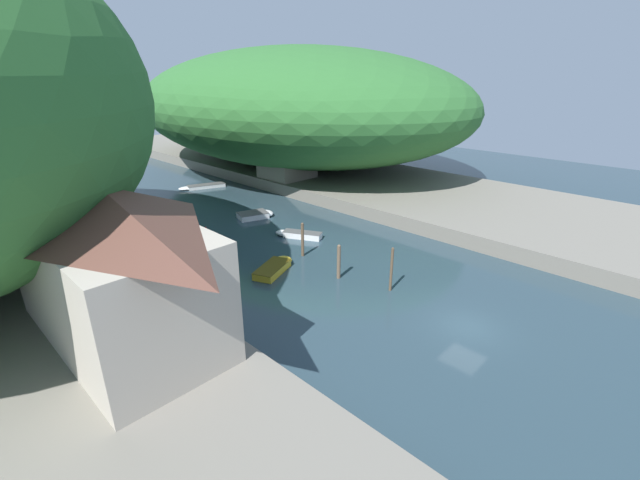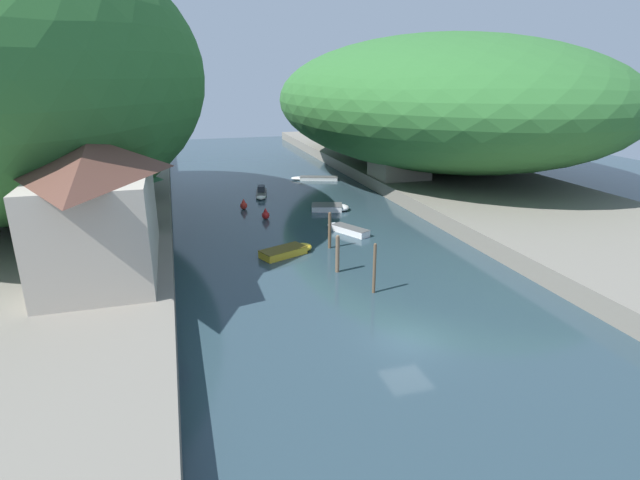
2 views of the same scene
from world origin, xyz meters
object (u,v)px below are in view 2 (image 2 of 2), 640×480
boat_navy_launch (346,229)px  person_by_boathouse (133,261)px  boat_far_upstream (261,193)px  right_bank_cottage (399,160)px  person_on_quay (144,220)px  boathouse_shed (122,186)px  boat_far_right_bank (289,251)px  channel_buoy_far (266,215)px  channel_buoy_near (244,205)px  boat_small_dinghy (313,178)px  boat_open_rowboat (331,207)px  waterfront_building (98,202)px

boat_navy_launch → person_by_boathouse: size_ratio=2.85×
boat_far_upstream → person_by_boathouse: size_ratio=2.93×
right_bank_cottage → person_on_quay: bearing=-154.0°
boathouse_shed → boat_far_right_bank: bearing=-41.5°
channel_buoy_far → person_by_boathouse: size_ratio=0.70×
boat_navy_launch → person_by_boathouse: (-18.08, -9.47, 2.20)m
boat_far_upstream → channel_buoy_near: bearing=74.1°
boat_small_dinghy → channel_buoy_far: (-9.97, -17.56, 0.23)m
boat_far_upstream → channel_buoy_near: (-2.93, -5.59, 0.11)m
boat_far_right_bank → boat_open_rowboat: size_ratio=1.10×
boathouse_shed → boat_far_upstream: (14.76, 9.16, -3.73)m
channel_buoy_far → channel_buoy_near: bearing=109.5°
boat_navy_launch → boat_open_rowboat: (1.11, 7.93, 0.00)m
boat_small_dinghy → person_on_quay: size_ratio=3.96×
boat_open_rowboat → channel_buoy_far: channel_buoy_far is taller
channel_buoy_near → person_by_boathouse: (-10.08, -20.51, 2.05)m
boat_far_right_bank → channel_buoy_near: 15.45m
boat_far_right_bank → right_bank_cottage: bearing=113.8°
boat_small_dinghy → person_by_boathouse: size_ratio=3.96×
boat_navy_launch → channel_buoy_far: channel_buoy_far is taller
boathouse_shed → person_on_quay: boathouse_shed is taller
channel_buoy_near → person_by_boathouse: size_ratio=0.70×
boathouse_shed → channel_buoy_far: boathouse_shed is taller
boathouse_shed → channel_buoy_near: boathouse_shed is taller
boat_far_right_bank → channel_buoy_far: 10.87m
boat_navy_launch → person_on_quay: size_ratio=2.85×
boat_open_rowboat → boathouse_shed: bearing=-71.0°
boat_navy_launch → channel_buoy_near: (-8.00, 11.04, 0.15)m
channel_buoy_far → person_by_boathouse: person_by_boathouse is taller
boathouse_shed → boat_small_dinghy: 28.96m
boat_far_upstream → person_on_quay: size_ratio=2.93×
boat_far_upstream → boathouse_shed: bearing=43.6°
waterfront_building → channel_buoy_near: 22.44m
channel_buoy_near → person_on_quay: 14.38m
right_bank_cottage → person_by_boathouse: 39.49m
boat_far_upstream → channel_buoy_far: (-1.33, -10.11, 0.12)m
boat_far_right_bank → person_on_quay: bearing=-136.4°
channel_buoy_near → person_by_boathouse: bearing=-116.2°
boat_far_right_bank → channel_buoy_near: bearing=163.2°
boat_small_dinghy → channel_buoy_near: (-11.56, -13.05, 0.23)m
boathouse_shed → channel_buoy_far: size_ratio=6.08×
waterfront_building → person_by_boathouse: size_ratio=8.94×
boat_navy_launch → boat_far_upstream: bearing=79.4°
waterfront_building → channel_buoy_far: 20.03m
waterfront_building → boathouse_shed: bearing=89.3°
boat_far_right_bank → channel_buoy_near: size_ratio=4.18×
waterfront_building → person_by_boathouse: (1.92, -2.39, -3.54)m
boat_far_upstream → boat_small_dinghy: bearing=-127.5°
person_on_quay → boat_far_right_bank: bearing=-97.9°
channel_buoy_far → boat_navy_launch: bearing=-45.6°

